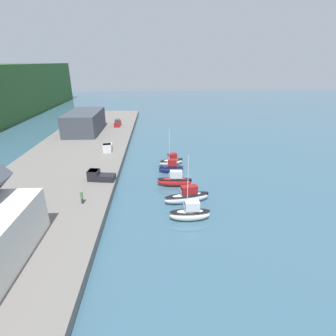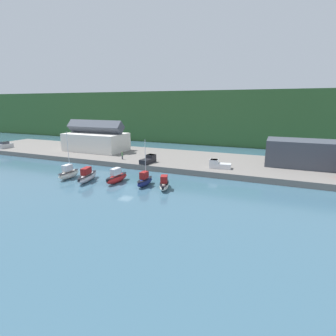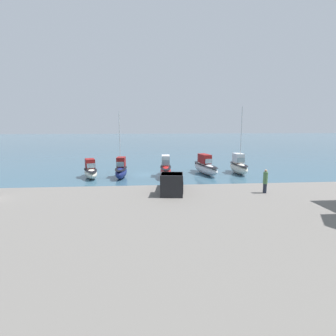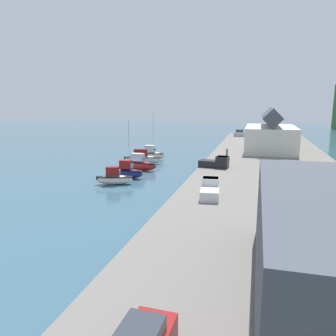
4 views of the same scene
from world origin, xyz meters
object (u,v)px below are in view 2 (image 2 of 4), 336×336
moored_boat_1 (87,176)px  parked_car_1 (6,145)px  moored_boat_0 (69,173)px  moored_boat_3 (145,180)px  pickup_truck_1 (149,159)px  pickup_truck_0 (218,164)px  moored_boat_4 (164,184)px  person_on_quay (122,155)px  moored_boat_2 (117,177)px

moored_boat_1 → parked_car_1: (-46.33, 16.18, 1.13)m
moored_boat_1 → moored_boat_0: bearing=166.0°
moored_boat_3 → moored_boat_1: bearing=-169.1°
pickup_truck_1 → pickup_truck_0: bearing=11.8°
moored_boat_4 → pickup_truck_0: size_ratio=1.13×
pickup_truck_0 → pickup_truck_1: same height
person_on_quay → moored_boat_3: bearing=-45.2°
moored_boat_4 → pickup_truck_1: 16.86m
pickup_truck_1 → person_on_quay: person_on_quay is taller
moored_boat_0 → moored_boat_1: size_ratio=1.29×
moored_boat_2 → person_on_quay: (-7.83, 14.40, 1.27)m
moored_boat_4 → pickup_truck_1: pickup_truck_1 is taller
moored_boat_4 → pickup_truck_0: bearing=47.1°
moored_boat_4 → person_on_quay: bearing=123.4°
moored_boat_0 → person_on_quay: 16.20m
moored_boat_1 → pickup_truck_0: 28.50m
moored_boat_4 → pickup_truck_1: bearing=108.4°
moored_boat_0 → person_on_quay: moored_boat_0 is taller
moored_boat_0 → pickup_truck_0: bearing=28.3°
moored_boat_3 → moored_boat_4: bearing=-1.5°
moored_boat_2 → parked_car_1: size_ratio=1.53×
moored_boat_0 → moored_boat_2: 11.18m
moored_boat_1 → moored_boat_2: size_ratio=1.18×
parked_car_1 → pickup_truck_0: parked_car_1 is taller
parked_car_1 → pickup_truck_0: size_ratio=0.86×
moored_boat_4 → person_on_quay: person_on_quay is taller
parked_car_1 → pickup_truck_1: 52.80m
moored_boat_3 → moored_boat_0: bearing=-172.0°
moored_boat_1 → moored_boat_3: size_ratio=0.84×
parked_car_1 → pickup_truck_0: (69.63, 0.20, -0.10)m
parked_car_1 → moored_boat_1: bearing=-19.3°
moored_boat_3 → pickup_truck_0: bearing=55.2°
moored_boat_1 → pickup_truck_1: (6.46, 15.05, 1.03)m
parked_car_1 → person_on_quay: parked_car_1 is taller
moored_boat_0 → moored_boat_3: size_ratio=1.09×
moored_boat_4 → parked_car_1: bearing=148.6°
moored_boat_1 → parked_car_1: parked_car_1 is taller
moored_boat_3 → person_on_quay: size_ratio=4.22×
moored_boat_1 → moored_boat_4: size_ratio=1.37×
moored_boat_2 → moored_boat_3: 6.21m
moored_boat_3 → person_on_quay: 19.97m
person_on_quay → moored_boat_2: bearing=-61.5°
moored_boat_4 → pickup_truck_0: pickup_truck_0 is taller
moored_boat_1 → person_on_quay: person_on_quay is taller
moored_boat_0 → moored_boat_2: (11.09, 1.42, -0.02)m
moored_boat_0 → moored_boat_3: (17.30, 1.68, -0.06)m
moored_boat_2 → pickup_truck_1: pickup_truck_1 is taller
moored_boat_3 → person_on_quay: bearing=137.2°
moored_boat_0 → moored_boat_4: moored_boat_0 is taller
moored_boat_2 → parked_car_1: 54.39m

